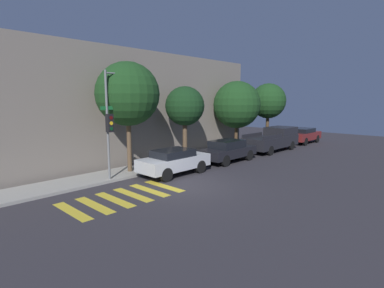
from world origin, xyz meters
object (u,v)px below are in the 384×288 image
at_px(pickup_truck, 273,139).
at_px(tree_far_end, 237,105).
at_px(tree_near_corner, 128,94).
at_px(sedan_near_corner, 174,161).
at_px(traffic_light_pole, 115,112).
at_px(sedan_far_end, 303,135).
at_px(tree_midblock, 185,107).
at_px(sedan_middle, 228,150).
at_px(tree_behind_truck, 268,101).

xyz_separation_m(pickup_truck, tree_far_end, (-2.39, 2.06, 2.82)).
relative_size(pickup_truck, tree_near_corner, 0.92).
bearing_deg(tree_near_corner, sedan_near_corner, -53.15).
bearing_deg(sedan_near_corner, traffic_light_pole, 156.20).
bearing_deg(sedan_far_end, sedan_near_corner, 180.00).
relative_size(sedan_far_end, tree_near_corner, 0.71).
bearing_deg(traffic_light_pole, tree_midblock, 7.74).
xyz_separation_m(sedan_middle, sedan_far_end, (12.14, -0.00, 0.01)).
xyz_separation_m(traffic_light_pole, sedan_near_corner, (2.88, -1.27, -2.81)).
relative_size(tree_near_corner, tree_behind_truck, 1.10).
height_order(sedan_middle, tree_far_end, tree_far_end).
height_order(traffic_light_pole, tree_midblock, traffic_light_pole).
bearing_deg(tree_far_end, traffic_light_pole, -176.15).
height_order(sedan_near_corner, pickup_truck, pickup_truck).
height_order(tree_near_corner, tree_far_end, tree_near_corner).
bearing_deg(tree_behind_truck, tree_midblock, 180.00).
xyz_separation_m(sedan_near_corner, sedan_middle, (4.99, 0.00, 0.00)).
height_order(tree_near_corner, tree_midblock, tree_near_corner).
height_order(tree_far_end, tree_behind_truck, tree_behind_truck).
height_order(sedan_near_corner, tree_midblock, tree_midblock).
bearing_deg(sedan_middle, tree_behind_truck, 13.13).
relative_size(traffic_light_pole, tree_near_corner, 0.90).
bearing_deg(tree_near_corner, sedan_far_end, -6.30).
relative_size(pickup_truck, sedan_far_end, 1.29).
xyz_separation_m(tree_midblock, tree_far_end, (5.92, 0.00, 0.04)).
xyz_separation_m(traffic_light_pole, sedan_far_end, (20.01, -1.27, -2.80)).
distance_m(traffic_light_pole, tree_near_corner, 1.79).
height_order(sedan_near_corner, sedan_middle, sedan_middle).
height_order(traffic_light_pole, sedan_near_corner, traffic_light_pole).
bearing_deg(tree_near_corner, sedan_middle, -17.52).
bearing_deg(tree_far_end, tree_behind_truck, 0.00).
height_order(traffic_light_pole, pickup_truck, traffic_light_pole).
distance_m(pickup_truck, tree_behind_truck, 4.53).
distance_m(sedan_near_corner, sedan_middle, 4.99).
xyz_separation_m(traffic_light_pole, tree_behind_truck, (16.71, 0.79, 0.46)).
height_order(sedan_far_end, tree_midblock, tree_midblock).
relative_size(tree_midblock, tree_far_end, 0.90).
bearing_deg(tree_behind_truck, traffic_light_pole, -177.29).
relative_size(pickup_truck, tree_midblock, 1.14).
bearing_deg(tree_midblock, sedan_near_corner, -144.85).
bearing_deg(tree_behind_truck, tree_near_corner, 180.00).
bearing_deg(tree_near_corner, tree_midblock, 0.00).
bearing_deg(tree_midblock, tree_behind_truck, 0.00).
height_order(pickup_truck, tree_midblock, tree_midblock).
relative_size(tree_midblock, tree_behind_truck, 0.89).
relative_size(sedan_middle, tree_midblock, 0.86).
distance_m(traffic_light_pole, tree_far_end, 11.76).
relative_size(pickup_truck, tree_far_end, 1.02).
xyz_separation_m(sedan_middle, tree_near_corner, (-6.53, 2.06, 3.70)).
bearing_deg(traffic_light_pole, sedan_far_end, -3.64).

